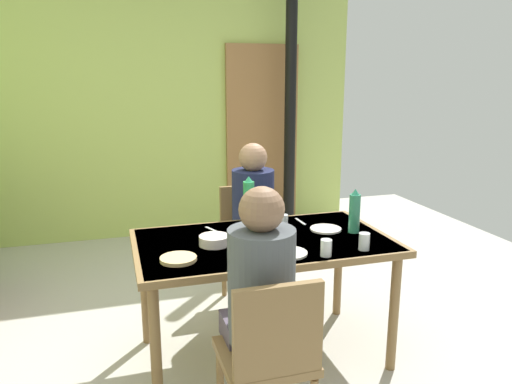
{
  "coord_description": "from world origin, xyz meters",
  "views": [
    {
      "loc": [
        -0.43,
        -2.52,
        1.68
      ],
      "look_at": [
        0.39,
        0.2,
        1.0
      ],
      "focal_mm": 34.24,
      "sensor_mm": 36.0,
      "label": 1
    }
  ],
  "objects_px": {
    "person_near_diner": "(261,282)",
    "water_bottle_green_far": "(354,212)",
    "dining_table": "(263,251)",
    "chair_far_diner": "(248,237)",
    "water_bottle_green_near": "(249,202)",
    "serving_bowl_center": "(214,240)",
    "person_far_diner": "(254,205)",
    "chair_near_diner": "(270,355)"
  },
  "relations": [
    {
      "from": "dining_table",
      "to": "person_near_diner",
      "type": "distance_m",
      "value": 0.69
    },
    {
      "from": "dining_table",
      "to": "person_near_diner",
      "type": "relative_size",
      "value": 1.92
    },
    {
      "from": "chair_far_diner",
      "to": "water_bottle_green_far",
      "type": "xyz_separation_m",
      "value": [
        0.44,
        -0.81,
        0.38
      ]
    },
    {
      "from": "person_far_diner",
      "to": "chair_near_diner",
      "type": "bearing_deg",
      "value": 76.27
    },
    {
      "from": "water_bottle_green_near",
      "to": "water_bottle_green_far",
      "type": "relative_size",
      "value": 1.15
    },
    {
      "from": "serving_bowl_center",
      "to": "water_bottle_green_near",
      "type": "bearing_deg",
      "value": 48.12
    },
    {
      "from": "chair_near_diner",
      "to": "serving_bowl_center",
      "type": "bearing_deg",
      "value": 95.71
    },
    {
      "from": "chair_near_diner",
      "to": "person_near_diner",
      "type": "relative_size",
      "value": 1.13
    },
    {
      "from": "person_near_diner",
      "to": "water_bottle_green_near",
      "type": "relative_size",
      "value": 2.46
    },
    {
      "from": "dining_table",
      "to": "person_far_diner",
      "type": "distance_m",
      "value": 0.66
    },
    {
      "from": "person_near_diner",
      "to": "water_bottle_green_far",
      "type": "bearing_deg",
      "value": 38.08
    },
    {
      "from": "dining_table",
      "to": "person_near_diner",
      "type": "height_order",
      "value": "person_near_diner"
    },
    {
      "from": "serving_bowl_center",
      "to": "person_near_diner",
      "type": "bearing_deg",
      "value": -83.07
    },
    {
      "from": "dining_table",
      "to": "serving_bowl_center",
      "type": "xyz_separation_m",
      "value": [
        -0.29,
        -0.01,
        0.1
      ]
    },
    {
      "from": "person_near_diner",
      "to": "water_bottle_green_near",
      "type": "height_order",
      "value": "person_near_diner"
    },
    {
      "from": "serving_bowl_center",
      "to": "water_bottle_green_far",
      "type": "bearing_deg",
      "value": -1.14
    },
    {
      "from": "chair_far_diner",
      "to": "serving_bowl_center",
      "type": "distance_m",
      "value": 0.94
    },
    {
      "from": "person_far_diner",
      "to": "water_bottle_green_far",
      "type": "height_order",
      "value": "person_far_diner"
    },
    {
      "from": "dining_table",
      "to": "chair_far_diner",
      "type": "distance_m",
      "value": 0.81
    },
    {
      "from": "dining_table",
      "to": "chair_far_diner",
      "type": "height_order",
      "value": "chair_far_diner"
    },
    {
      "from": "person_near_diner",
      "to": "serving_bowl_center",
      "type": "relative_size",
      "value": 4.53
    },
    {
      "from": "water_bottle_green_near",
      "to": "serving_bowl_center",
      "type": "relative_size",
      "value": 1.84
    },
    {
      "from": "chair_near_diner",
      "to": "chair_far_diner",
      "type": "relative_size",
      "value": 1.0
    },
    {
      "from": "chair_near_diner",
      "to": "serving_bowl_center",
      "type": "xyz_separation_m",
      "value": [
        -0.08,
        0.77,
        0.28
      ]
    },
    {
      "from": "person_far_diner",
      "to": "chair_far_diner",
      "type": "bearing_deg",
      "value": -90.0
    },
    {
      "from": "person_near_diner",
      "to": "water_bottle_green_near",
      "type": "xyz_separation_m",
      "value": [
        0.22,
        0.96,
        0.11
      ]
    },
    {
      "from": "water_bottle_green_near",
      "to": "serving_bowl_center",
      "type": "bearing_deg",
      "value": -131.88
    },
    {
      "from": "chair_far_diner",
      "to": "serving_bowl_center",
      "type": "bearing_deg",
      "value": 61.75
    },
    {
      "from": "water_bottle_green_near",
      "to": "person_near_diner",
      "type": "bearing_deg",
      "value": -102.88
    },
    {
      "from": "chair_near_diner",
      "to": "person_near_diner",
      "type": "xyz_separation_m",
      "value": [
        -0.0,
        0.14,
        0.28
      ]
    },
    {
      "from": "serving_bowl_center",
      "to": "dining_table",
      "type": "bearing_deg",
      "value": 2.06
    },
    {
      "from": "chair_near_diner",
      "to": "person_far_diner",
      "type": "bearing_deg",
      "value": 76.27
    },
    {
      "from": "dining_table",
      "to": "water_bottle_green_near",
      "type": "height_order",
      "value": "water_bottle_green_near"
    },
    {
      "from": "person_near_diner",
      "to": "water_bottle_green_far",
      "type": "xyz_separation_m",
      "value": [
        0.78,
        0.61,
        0.09
      ]
    },
    {
      "from": "water_bottle_green_far",
      "to": "dining_table",
      "type": "bearing_deg",
      "value": 177.2
    },
    {
      "from": "chair_near_diner",
      "to": "person_far_diner",
      "type": "distance_m",
      "value": 1.49
    },
    {
      "from": "chair_near_diner",
      "to": "water_bottle_green_far",
      "type": "distance_m",
      "value": 1.15
    },
    {
      "from": "person_far_diner",
      "to": "water_bottle_green_near",
      "type": "xyz_separation_m",
      "value": [
        -0.13,
        -0.32,
        0.11
      ]
    },
    {
      "from": "water_bottle_green_near",
      "to": "serving_bowl_center",
      "type": "distance_m",
      "value": 0.46
    },
    {
      "from": "water_bottle_green_near",
      "to": "serving_bowl_center",
      "type": "xyz_separation_m",
      "value": [
        -0.3,
        -0.33,
        -0.12
      ]
    },
    {
      "from": "chair_far_diner",
      "to": "person_far_diner",
      "type": "bearing_deg",
      "value": 90.0
    },
    {
      "from": "person_near_diner",
      "to": "water_bottle_green_near",
      "type": "bearing_deg",
      "value": 77.12
    }
  ]
}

